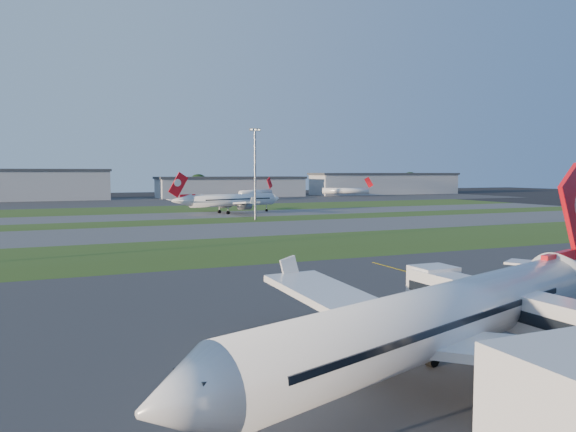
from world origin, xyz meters
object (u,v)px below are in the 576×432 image
jet_bridge (554,320)px  light_mast_centre (255,168)px  airliner_taxiing (232,201)px  mini_jet_near (256,193)px  mini_jet_far (346,191)px  airliner_parked (442,320)px

jet_bridge → light_mast_centre: 126.17m
airliner_taxiing → jet_bridge: bearing=65.5°
mini_jet_near → mini_jet_far: size_ratio=0.93×
jet_bridge → airliner_taxiing: (26.77, 150.60, 0.25)m
jet_bridge → mini_jet_far: size_ratio=1.04×
airliner_parked → mini_jet_far: size_ratio=1.51×
jet_bridge → airliner_taxiing: size_ratio=0.71×
light_mast_centre → mini_jet_far: bearing=51.6°
airliner_parked → light_mast_centre: bearing=56.1°
mini_jet_near → light_mast_centre: (-42.63, -114.97, 11.53)m
jet_bridge → mini_jet_near: bearing=74.2°
jet_bridge → mini_jet_near: mini_jet_near is taller
jet_bridge → airliner_taxiing: bearing=79.9°
mini_jet_far → jet_bridge: bearing=-87.6°
jet_bridge → mini_jet_far: bearing=63.4°
airliner_taxiing → mini_jet_far: size_ratio=1.47×
light_mast_centre → airliner_parked: bearing=-105.0°
airliner_parked → airliner_taxiing: 153.14m
jet_bridge → light_mast_centre: (24.81, 123.24, 10.81)m
mini_jet_near → mini_jet_far: same height
airliner_taxiing → light_mast_centre: (-1.96, -27.37, 10.56)m
airliner_taxiing → mini_jet_near: airliner_taxiing is taller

